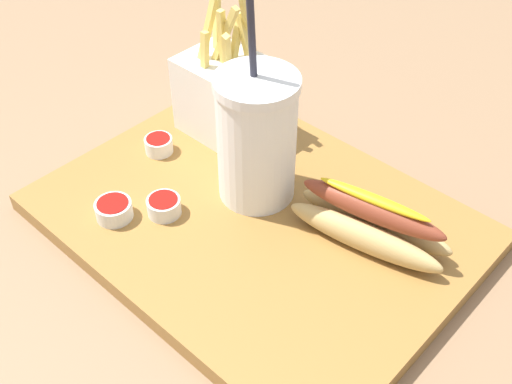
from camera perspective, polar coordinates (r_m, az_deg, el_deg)
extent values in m
cube|color=#8C6B4C|center=(0.67, 0.00, -3.79)|extent=(2.40, 2.40, 0.02)
cube|color=olive|center=(0.66, 0.00, -2.58)|extent=(0.42, 0.32, 0.02)
cylinder|color=white|center=(0.64, 0.06, 4.45)|extent=(0.08, 0.08, 0.13)
cylinder|color=white|center=(0.60, 0.07, 9.78)|extent=(0.08, 0.08, 0.01)
cylinder|color=#262633|center=(0.58, -0.38, 13.65)|extent=(0.01, 0.01, 0.09)
cube|color=white|center=(0.74, -2.80, 8.64)|extent=(0.10, 0.08, 0.09)
cube|color=#E5C660|center=(0.71, -4.41, 14.18)|extent=(0.02, 0.03, 0.09)
cube|color=#E5C660|center=(0.70, -2.62, 12.03)|extent=(0.03, 0.03, 0.07)
cube|color=#E5C660|center=(0.71, -0.93, 13.40)|extent=(0.02, 0.01, 0.06)
cube|color=#E5C660|center=(0.70, -3.02, 13.44)|extent=(0.04, 0.01, 0.09)
cube|color=#E5C660|center=(0.70, -3.01, 13.36)|extent=(0.01, 0.01, 0.07)
cube|color=#E5C660|center=(0.74, -3.55, 14.73)|extent=(0.03, 0.03, 0.09)
cube|color=#E5C660|center=(0.72, -1.89, 12.95)|extent=(0.01, 0.03, 0.07)
cube|color=#E5C660|center=(0.70, -4.63, 11.79)|extent=(0.01, 0.01, 0.06)
cube|color=#E5C660|center=(0.71, -0.72, 14.60)|extent=(0.02, 0.04, 0.09)
ellipsoid|color=tan|center=(0.63, 10.59, -2.62)|extent=(0.16, 0.05, 0.03)
ellipsoid|color=tan|center=(0.62, 9.64, -3.99)|extent=(0.16, 0.05, 0.03)
ellipsoid|color=brown|center=(0.61, 10.42, -1.53)|extent=(0.15, 0.05, 0.02)
ellipsoid|color=gold|center=(0.60, 10.57, -0.63)|extent=(0.11, 0.03, 0.01)
cylinder|color=white|center=(0.65, -8.29, -1.28)|extent=(0.03, 0.03, 0.02)
cylinder|color=#B2140F|center=(0.65, -8.35, -0.83)|extent=(0.03, 0.03, 0.01)
cylinder|color=white|center=(0.74, -8.51, 4.35)|extent=(0.03, 0.03, 0.02)
cylinder|color=#B2140F|center=(0.73, -8.56, 4.79)|extent=(0.03, 0.03, 0.01)
cylinder|color=white|center=(0.66, -12.68, -1.60)|extent=(0.04, 0.04, 0.02)
cylinder|color=#B2140F|center=(0.66, -12.77, -1.14)|extent=(0.03, 0.03, 0.01)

